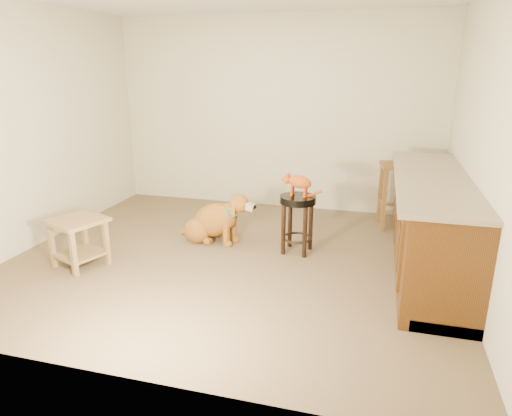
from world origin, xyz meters
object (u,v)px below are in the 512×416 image
(wood_stool, at_px, (397,195))
(golden_retriever, at_px, (215,221))
(padded_stool, at_px, (298,213))
(side_table, at_px, (78,235))
(tabby_kitten, at_px, (298,182))

(wood_stool, relative_size, golden_retriever, 0.81)
(padded_stool, xyz_separation_m, side_table, (-2.04, -0.93, -0.12))
(wood_stool, height_order, golden_retriever, wood_stool)
(side_table, bearing_deg, golden_retriever, 43.26)
(wood_stool, bearing_deg, padded_stool, -132.94)
(wood_stool, distance_m, tabby_kitten, 1.57)
(wood_stool, bearing_deg, golden_retriever, -152.47)
(side_table, bearing_deg, wood_stool, 33.70)
(padded_stool, xyz_separation_m, wood_stool, (1.04, 1.12, -0.03))
(padded_stool, bearing_deg, side_table, -155.35)
(wood_stool, bearing_deg, side_table, -146.30)
(wood_stool, xyz_separation_m, tabby_kitten, (-1.05, -1.11, 0.36))
(wood_stool, distance_m, golden_retriever, 2.27)
(side_table, relative_size, golden_retriever, 0.63)
(wood_stool, bearing_deg, tabby_kitten, -133.26)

